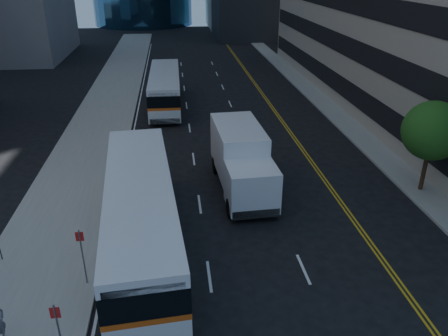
% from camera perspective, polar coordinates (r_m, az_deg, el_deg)
% --- Properties ---
extents(ground, '(160.00, 160.00, 0.00)m').
position_cam_1_polar(ground, '(17.65, 10.58, -16.97)').
color(ground, black).
rests_on(ground, ground).
extents(sidewalk_west, '(5.00, 90.00, 0.15)m').
position_cam_1_polar(sidewalk_west, '(39.59, -15.12, 7.23)').
color(sidewalk_west, gray).
rests_on(sidewalk_west, ground).
extents(sidewalk_east, '(2.00, 90.00, 0.15)m').
position_cam_1_polar(sidewalk_east, '(41.43, 12.86, 8.26)').
color(sidewalk_east, gray).
rests_on(sidewalk_east, ground).
extents(street_tree, '(3.20, 3.20, 5.10)m').
position_cam_1_polar(street_tree, '(25.78, 25.60, 4.40)').
color(street_tree, '#332114').
rests_on(street_tree, sidewalk_east).
extents(bus_front, '(3.84, 13.11, 3.33)m').
position_cam_1_polar(bus_front, '(19.56, -10.79, -5.73)').
color(bus_front, silver).
rests_on(bus_front, ground).
extents(bus_rear, '(2.66, 11.75, 3.03)m').
position_cam_1_polar(bus_rear, '(39.74, -7.71, 10.32)').
color(bus_rear, silver).
rests_on(bus_rear, ground).
extents(box_truck, '(2.84, 7.39, 3.48)m').
position_cam_1_polar(box_truck, '(24.20, 2.30, 1.07)').
color(box_truck, white).
rests_on(box_truck, ground).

